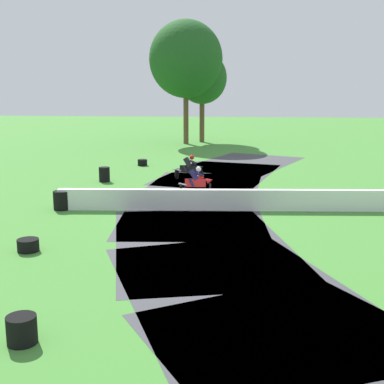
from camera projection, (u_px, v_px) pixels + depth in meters
ground_plane at (191, 210)px, 22.34m from camera, size 120.00×120.00×0.00m
track_asphalt at (225, 210)px, 22.31m from camera, size 12.00×36.74×0.01m
safety_barrier at (329, 200)px, 22.13m from camera, size 22.90×1.79×0.90m
motorcycle_lead_black at (190, 168)px, 29.10m from camera, size 1.71×0.96×1.42m
motorcycle_chase_red at (197, 182)px, 25.21m from camera, size 1.68×0.77×1.43m
tire_stack_near at (142, 163)px, 34.10m from camera, size 0.61×0.61×0.40m
tire_stack_mid_a at (104, 174)px, 28.58m from camera, size 0.59×0.59×0.80m
tire_stack_mid_b at (62, 200)px, 22.38m from camera, size 0.70×0.70×0.80m
tire_stack_far at (28, 245)px, 16.91m from camera, size 0.69×0.69×0.40m
tire_stack_extra_a at (22, 330)px, 10.93m from camera, size 0.63×0.63×0.60m
traffic_cone at (335, 194)px, 24.58m from camera, size 0.28×0.28×0.44m
tree_far_left at (202, 78)px, 46.33m from camera, size 4.35×4.35×7.94m
tree_far_right at (186, 59)px, 44.61m from camera, size 6.24×6.24×10.49m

